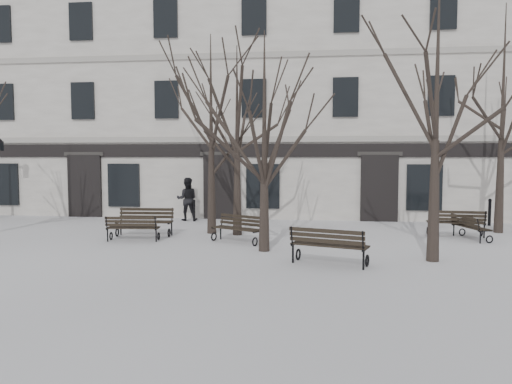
% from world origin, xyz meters
% --- Properties ---
extents(ground, '(100.00, 100.00, 0.00)m').
position_xyz_m(ground, '(0.00, 0.00, 0.00)').
color(ground, white).
rests_on(ground, ground).
extents(building, '(40.40, 10.20, 11.40)m').
position_xyz_m(building, '(0.00, 12.96, 5.52)').
color(building, silver).
rests_on(building, ground).
extents(tree_1, '(4.56, 4.56, 6.52)m').
position_xyz_m(tree_1, '(-0.75, 0.56, 4.07)').
color(tree_1, black).
rests_on(tree_1, ground).
extents(tree_2, '(5.46, 5.46, 7.80)m').
position_xyz_m(tree_2, '(3.96, -0.32, 4.88)').
color(tree_2, black).
rests_on(tree_2, ground).
extents(tree_4, '(5.07, 5.07, 7.24)m').
position_xyz_m(tree_4, '(-3.04, 3.75, 4.53)').
color(tree_4, black).
rests_on(tree_4, ground).
extents(tree_5, '(4.73, 4.73, 6.76)m').
position_xyz_m(tree_5, '(-2.04, 3.50, 4.22)').
color(tree_5, black).
rests_on(tree_5, ground).
extents(tree_6, '(5.87, 5.87, 8.38)m').
position_xyz_m(tree_6, '(7.55, 5.21, 5.24)').
color(tree_6, black).
rests_on(tree_6, ground).
extents(bench_0, '(2.01, 0.83, 0.99)m').
position_xyz_m(bench_0, '(-5.29, 2.89, 0.54)').
color(bench_0, black).
rests_on(bench_0, ground).
extents(bench_1, '(1.77, 0.77, 0.87)m').
position_xyz_m(bench_1, '(-5.31, 1.72, 0.47)').
color(bench_1, black).
rests_on(bench_1, ground).
extents(bench_2, '(2.11, 1.32, 1.01)m').
position_xyz_m(bench_2, '(1.14, -1.19, 0.55)').
color(bench_2, black).
rests_on(bench_2, ground).
extents(bench_3, '(1.86, 1.41, 0.91)m').
position_xyz_m(bench_3, '(-1.76, 1.95, 0.49)').
color(bench_3, black).
rests_on(bench_3, ground).
extents(bench_4, '(1.97, 0.84, 0.97)m').
position_xyz_m(bench_4, '(5.71, 4.03, 0.53)').
color(bench_4, black).
rests_on(bench_4, ground).
extents(bench_5, '(1.04, 1.74, 0.83)m').
position_xyz_m(bench_5, '(6.01, 3.47, 0.45)').
color(bench_5, black).
rests_on(bench_5, ground).
extents(bollard_a, '(0.12, 0.12, 0.96)m').
position_xyz_m(bollard_a, '(-4.52, 6.93, 0.51)').
color(bollard_a, black).
rests_on(bollard_a, ground).
extents(bollard_b, '(0.14, 0.14, 1.12)m').
position_xyz_m(bollard_b, '(7.85, 7.13, 0.60)').
color(bollard_b, black).
rests_on(bollard_b, ground).
extents(pedestrian_b, '(1.06, 0.90, 1.90)m').
position_xyz_m(pedestrian_b, '(-4.89, 7.19, 0.00)').
color(pedestrian_b, black).
rests_on(pedestrian_b, ground).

